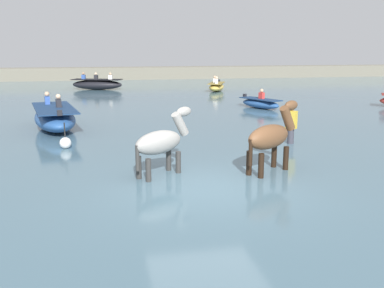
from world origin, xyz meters
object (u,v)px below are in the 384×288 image
(boat_mid_channel, at_px, (97,84))
(person_wading_close, at_px, (291,129))
(boat_far_inshore, at_px, (55,118))
(horse_trailing_bay, at_px, (271,138))
(horse_lead_grey, at_px, (161,144))
(boat_distant_east, at_px, (260,103))
(boat_near_port, at_px, (217,87))
(channel_buoy, at_px, (65,143))

(boat_mid_channel, relative_size, person_wading_close, 2.36)
(boat_far_inshore, height_order, person_wading_close, boat_far_inshore)
(horse_trailing_bay, bearing_deg, boat_far_inshore, 128.70)
(horse_lead_grey, xyz_separation_m, boat_mid_channel, (-1.51, 22.59, -0.37))
(horse_lead_grey, relative_size, boat_far_inshore, 0.47)
(horse_trailing_bay, height_order, boat_distant_east, horse_trailing_bay)
(horse_trailing_bay, relative_size, boat_distant_east, 0.81)
(horse_lead_grey, distance_m, horse_trailing_bay, 2.60)
(person_wading_close, bearing_deg, boat_mid_channel, 106.54)
(horse_lead_grey, height_order, boat_near_port, horse_lead_grey)
(boat_far_inshore, distance_m, person_wading_close, 8.43)
(boat_near_port, bearing_deg, horse_trailing_bay, -101.25)
(boat_mid_channel, bearing_deg, horse_lead_grey, -86.18)
(horse_lead_grey, bearing_deg, boat_near_port, 71.64)
(boat_near_port, distance_m, boat_far_inshore, 16.19)
(boat_mid_channel, bearing_deg, channel_buoy, -92.63)
(boat_near_port, bearing_deg, horse_lead_grey, -108.36)
(horse_lead_grey, bearing_deg, boat_distant_east, 59.17)
(boat_mid_channel, bearing_deg, boat_distant_east, -56.33)
(boat_near_port, distance_m, person_wading_close, 17.26)
(horse_trailing_bay, bearing_deg, boat_distant_east, 70.80)
(horse_lead_grey, bearing_deg, horse_trailing_bay, -5.14)
(horse_trailing_bay, bearing_deg, boat_mid_channel, 100.16)
(person_wading_close, relative_size, channel_buoy, 2.09)
(horse_trailing_bay, xyz_separation_m, person_wading_close, (1.83, 2.89, -0.34))
(horse_lead_grey, xyz_separation_m, channel_buoy, (-2.39, 3.34, -0.57))
(boat_near_port, xyz_separation_m, channel_buoy, (-8.96, -16.44, -0.12))
(horse_lead_grey, bearing_deg, boat_far_inshore, 113.95)
(horse_lead_grey, height_order, boat_far_inshore, horse_lead_grey)
(horse_lead_grey, xyz_separation_m, boat_far_inshore, (-2.98, 6.72, -0.34))
(boat_mid_channel, xyz_separation_m, person_wading_close, (5.92, -19.93, 0.09))
(horse_trailing_bay, xyz_separation_m, boat_far_inshore, (-5.57, 6.95, -0.41))
(boat_distant_east, bearing_deg, boat_mid_channel, 123.67)
(boat_distant_east, height_order, boat_far_inshore, boat_far_inshore)
(horse_lead_grey, xyz_separation_m, horse_trailing_bay, (2.58, -0.23, 0.07))
(horse_lead_grey, height_order, channel_buoy, horse_lead_grey)
(channel_buoy, bearing_deg, horse_trailing_bay, -35.70)
(person_wading_close, distance_m, channel_buoy, 6.84)
(boat_mid_channel, bearing_deg, person_wading_close, -73.46)
(horse_lead_grey, distance_m, boat_far_inshore, 7.36)
(horse_trailing_bay, relative_size, boat_far_inshore, 0.50)
(boat_far_inshore, xyz_separation_m, channel_buoy, (0.59, -3.38, -0.23))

